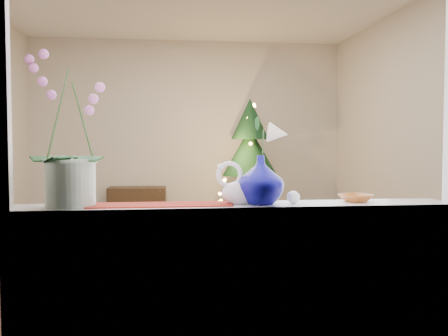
{
  "coord_description": "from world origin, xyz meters",
  "views": [
    {
      "loc": [
        -0.36,
        -4.82,
        1.23
      ],
      "look_at": [
        0.05,
        -1.4,
        1.05
      ],
      "focal_mm": 40.0,
      "sensor_mm": 36.0,
      "label": 1
    }
  ],
  "objects_px": {
    "blue_vase": "(261,176)",
    "amber_dish": "(356,199)",
    "xmas_tree": "(250,165)",
    "paperweight": "(293,197)",
    "side_table": "(137,208)",
    "swan": "(239,184)",
    "orchid_pot": "(70,128)"
  },
  "relations": [
    {
      "from": "side_table",
      "to": "xmas_tree",
      "type": "bearing_deg",
      "value": -8.44
    },
    {
      "from": "blue_vase",
      "to": "side_table",
      "type": "relative_size",
      "value": 0.35
    },
    {
      "from": "paperweight",
      "to": "side_table",
      "type": "bearing_deg",
      "value": 102.43
    },
    {
      "from": "paperweight",
      "to": "amber_dish",
      "type": "xyz_separation_m",
      "value": [
        0.34,
        0.03,
        -0.02
      ]
    },
    {
      "from": "paperweight",
      "to": "orchid_pot",
      "type": "bearing_deg",
      "value": 178.91
    },
    {
      "from": "orchid_pot",
      "to": "side_table",
      "type": "height_order",
      "value": "orchid_pot"
    },
    {
      "from": "amber_dish",
      "to": "side_table",
      "type": "distance_m",
      "value": 4.84
    },
    {
      "from": "blue_vase",
      "to": "amber_dish",
      "type": "xyz_separation_m",
      "value": [
        0.51,
        0.03,
        -0.12
      ]
    },
    {
      "from": "orchid_pot",
      "to": "xmas_tree",
      "type": "relative_size",
      "value": 0.41
    },
    {
      "from": "paperweight",
      "to": "side_table",
      "type": "height_order",
      "value": "paperweight"
    },
    {
      "from": "orchid_pot",
      "to": "blue_vase",
      "type": "bearing_deg",
      "value": -1.08
    },
    {
      "from": "swan",
      "to": "blue_vase",
      "type": "bearing_deg",
      "value": 9.15
    },
    {
      "from": "swan",
      "to": "amber_dish",
      "type": "relative_size",
      "value": 1.73
    },
    {
      "from": "orchid_pot",
      "to": "swan",
      "type": "xyz_separation_m",
      "value": [
        0.82,
        -0.01,
        -0.27
      ]
    },
    {
      "from": "blue_vase",
      "to": "side_table",
      "type": "xyz_separation_m",
      "value": [
        -0.85,
        4.63,
        -0.76
      ]
    },
    {
      "from": "swan",
      "to": "amber_dish",
      "type": "bearing_deg",
      "value": 13.2
    },
    {
      "from": "paperweight",
      "to": "xmas_tree",
      "type": "height_order",
      "value": "xmas_tree"
    },
    {
      "from": "xmas_tree",
      "to": "side_table",
      "type": "xyz_separation_m",
      "value": [
        -1.55,
        0.3,
        -0.62
      ]
    },
    {
      "from": "blue_vase",
      "to": "amber_dish",
      "type": "distance_m",
      "value": 0.52
    },
    {
      "from": "swan",
      "to": "side_table",
      "type": "bearing_deg",
      "value": 110.2
    },
    {
      "from": "swan",
      "to": "blue_vase",
      "type": "relative_size",
      "value": 0.85
    },
    {
      "from": "blue_vase",
      "to": "paperweight",
      "type": "distance_m",
      "value": 0.2
    },
    {
      "from": "blue_vase",
      "to": "xmas_tree",
      "type": "bearing_deg",
      "value": 80.8
    },
    {
      "from": "orchid_pot",
      "to": "paperweight",
      "type": "relative_size",
      "value": 11.63
    },
    {
      "from": "swan",
      "to": "blue_vase",
      "type": "distance_m",
      "value": 0.12
    },
    {
      "from": "orchid_pot",
      "to": "swan",
      "type": "bearing_deg",
      "value": -0.97
    },
    {
      "from": "side_table",
      "to": "amber_dish",
      "type": "bearing_deg",
      "value": -71.03
    },
    {
      "from": "paperweight",
      "to": "xmas_tree",
      "type": "distance_m",
      "value": 4.36
    },
    {
      "from": "side_table",
      "to": "orchid_pot",
      "type": "bearing_deg",
      "value": -88.45
    },
    {
      "from": "paperweight",
      "to": "amber_dish",
      "type": "height_order",
      "value": "paperweight"
    },
    {
      "from": "blue_vase",
      "to": "paperweight",
      "type": "height_order",
      "value": "blue_vase"
    },
    {
      "from": "blue_vase",
      "to": "xmas_tree",
      "type": "height_order",
      "value": "xmas_tree"
    }
  ]
}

